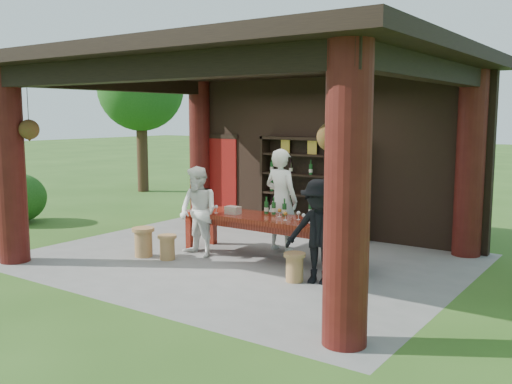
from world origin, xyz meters
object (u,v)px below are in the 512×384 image
Objects in this scene: tasting_table at (269,223)px; stool_far_left at (143,241)px; guest_man at (319,232)px; stool_near_right at (295,266)px; napkin_basket at (233,210)px; guest_woman at (198,212)px; stool_near_left at (167,247)px; host at (281,200)px; wine_shelf at (311,186)px.

stool_far_left is (-1.93, -1.15, -0.35)m from tasting_table.
stool_far_left is 3.41m from guest_man.
tasting_table is at bearing 140.06° from guest_man.
napkin_basket is at bearing 155.65° from stool_near_right.
guest_woman is at bearing 163.51° from guest_man.
napkin_basket is at bearing 52.18° from stool_near_left.
host reaches higher than napkin_basket.
stool_near_right is at bearing -166.72° from guest_man.
tasting_table is 12.95× the size of napkin_basket.
wine_shelf is 1.49× the size of guest_man.
host reaches higher than stool_far_left.
host is at bearing 126.55° from guest_man.
stool_far_left is 0.33× the size of guest_woman.
wine_shelf is 1.23× the size of host.
guest_man is (2.58, -0.24, -0.02)m from guest_woman.
stool_far_left is (-0.50, -0.09, 0.05)m from stool_near_left.
wine_shelf is at bearing 65.26° from stool_far_left.
host is (0.24, -1.52, -0.08)m from wine_shelf.
host reaches higher than tasting_table.
stool_far_left is at bearing -140.10° from napkin_basket.
host is (1.77, 1.81, 0.68)m from stool_far_left.
tasting_table is at bearing 30.86° from stool_far_left.
tasting_table is at bearing 33.57° from guest_woman.
tasting_table is at bearing 9.86° from napkin_basket.
guest_man is (3.35, 0.37, 0.51)m from stool_far_left.
host is 1.21× the size of guest_man.
stool_near_right is at bearing 4.18° from stool_far_left.
napkin_basket reaches higher than tasting_table.
stool_far_left is 2.62m from host.
stool_near_right is (2.53, 0.13, 0.00)m from stool_near_left.
stool_near_left is 0.27× the size of guest_woman.
host is 1.18× the size of guest_woman.
guest_woman is 0.62m from napkin_basket.
guest_man is at bearing -58.42° from wine_shelf.
guest_man reaches higher than tasting_table.
napkin_basket is at bearing 39.90° from stool_far_left.
wine_shelf is at bearing 115.66° from stool_near_right.
host is (1.27, 1.73, 0.72)m from stool_near_left.
guest_woman is (0.78, 0.61, 0.53)m from stool_far_left.
wine_shelf is 5.29× the size of stool_near_right.
stool_near_left is at bearing 59.25° from host.
guest_man reaches higher than napkin_basket.
stool_near_left is at bearing -176.96° from stool_near_right.
guest_man is at bearing 5.65° from stool_near_left.
stool_near_right is 2.05m from napkin_basket.
guest_woman is at bearing 55.98° from host.
host reaches higher than stool_near_right.
stool_far_left is (-3.03, -0.22, 0.04)m from stool_near_right.
host is 0.96m from napkin_basket.
host is at bearing -81.15° from wine_shelf.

